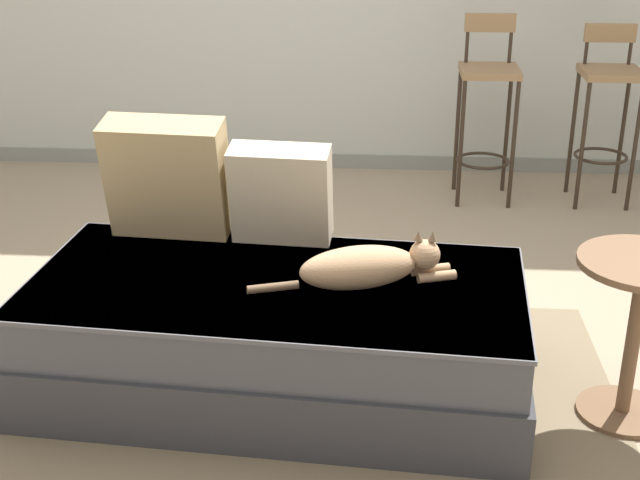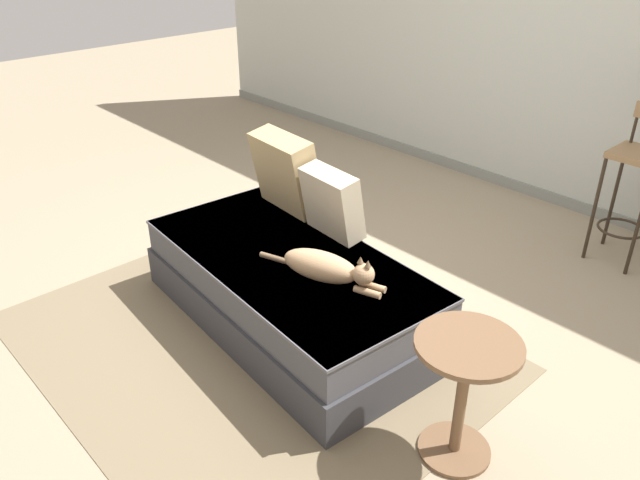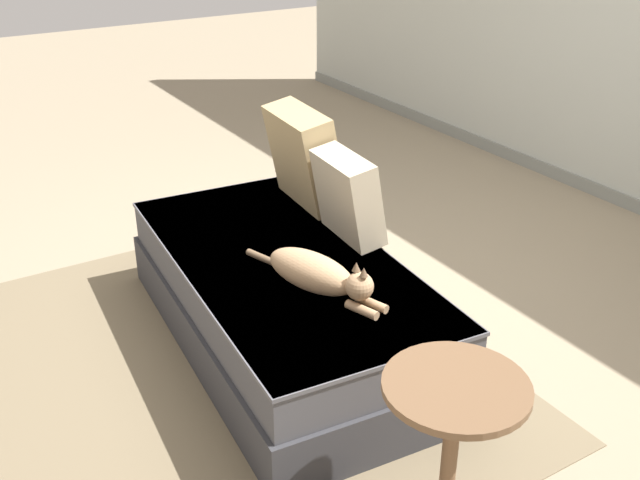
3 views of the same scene
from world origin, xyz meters
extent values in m
plane|color=gray|center=(0.00, 0.00, 0.00)|extent=(16.00, 16.00, 0.00)
cube|color=#B7BCB2|center=(0.00, 2.25, 1.30)|extent=(8.00, 0.10, 2.60)
cube|color=gray|center=(0.00, 2.20, 0.04)|extent=(8.00, 0.02, 0.09)
cube|color=#75664C|center=(0.00, -0.70, 0.00)|extent=(2.48, 1.99, 0.01)
cube|color=#353539|center=(0.00, -0.40, 0.12)|extent=(1.85, 1.03, 0.24)
cube|color=#47474C|center=(0.00, -0.40, 0.34)|extent=(1.81, 0.99, 0.19)
cube|color=#525257|center=(0.00, -0.40, 0.43)|extent=(1.82, 1.00, 0.02)
cube|color=tan|center=(-0.46, -0.02, 0.68)|extent=(0.48, 0.29, 0.49)
cube|color=beige|center=(-0.02, -0.05, 0.64)|extent=(0.40, 0.23, 0.40)
ellipsoid|color=tan|center=(0.29, -0.43, 0.51)|extent=(0.45, 0.29, 0.15)
sphere|color=tan|center=(0.52, -0.35, 0.53)|extent=(0.11, 0.11, 0.11)
cone|color=brown|center=(0.50, -0.35, 0.61)|extent=(0.03, 0.03, 0.04)
cone|color=brown|center=(0.55, -0.35, 0.61)|extent=(0.03, 0.03, 0.04)
cylinder|color=tan|center=(0.57, -0.37, 0.46)|extent=(0.14, 0.08, 0.04)
cylinder|color=tan|center=(0.55, -0.31, 0.46)|extent=(0.14, 0.08, 0.04)
cylinder|color=brown|center=(0.00, -0.49, 0.46)|extent=(0.18, 0.08, 0.03)
cylinder|color=#2D2319|center=(0.81, 1.55, 0.36)|extent=(0.02, 0.02, 0.73)
cylinder|color=#2D2319|center=(1.10, 1.55, 0.36)|extent=(0.02, 0.02, 0.73)
cylinder|color=#2D2319|center=(0.81, 1.83, 0.36)|extent=(0.02, 0.02, 0.73)
torus|color=#2D2319|center=(0.95, 1.69, 0.23)|extent=(0.31, 0.31, 0.02)
cube|color=olive|center=(0.95, 1.69, 0.75)|extent=(0.32, 0.32, 0.04)
cylinder|color=#2D2319|center=(0.83, 1.82, 0.86)|extent=(0.02, 0.02, 0.26)
cylinder|color=brown|center=(1.24, -0.50, 0.29)|extent=(0.05, 0.05, 0.58)
cylinder|color=brown|center=(1.24, -0.50, 0.01)|extent=(0.32, 0.32, 0.02)
cylinder|color=brown|center=(1.24, -0.50, 0.59)|extent=(0.44, 0.44, 0.02)
camera|label=1|loc=(0.35, -3.23, 1.81)|focal=50.00mm
camera|label=2|loc=(2.28, -2.28, 2.15)|focal=35.00mm
camera|label=3|loc=(2.53, -1.76, 1.94)|focal=42.00mm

